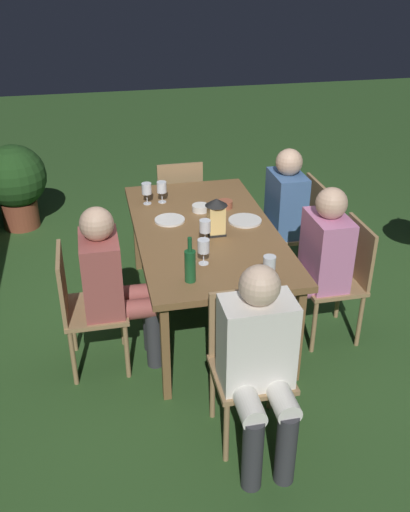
# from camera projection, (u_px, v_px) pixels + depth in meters

# --- Properties ---
(ground_plane) EXTENTS (16.00, 16.00, 0.00)m
(ground_plane) POSITION_uv_depth(u_px,v_px,m) (205.00, 315.00, 4.37)
(ground_plane) COLOR #2D5123
(dining_table) EXTENTS (1.82, 0.98, 0.75)m
(dining_table) POSITION_uv_depth(u_px,v_px,m) (205.00, 235.00, 4.04)
(dining_table) COLOR brown
(dining_table) RESTS_ON ground
(chair_side_left_b) EXTENTS (0.42, 0.40, 0.87)m
(chair_side_left_b) POSITION_uv_depth(u_px,v_px,m) (299.00, 226.00, 4.65)
(chair_side_left_b) COLOR #9E7A51
(chair_side_left_b) RESTS_ON ground
(person_in_blue) EXTENTS (0.38, 0.47, 1.15)m
(person_in_blue) POSITION_uv_depth(u_px,v_px,m) (278.00, 211.00, 4.55)
(person_in_blue) COLOR #426699
(person_in_blue) RESTS_ON ground
(chair_side_right_a) EXTENTS (0.42, 0.40, 0.87)m
(chair_side_right_a) POSITION_uv_depth(u_px,v_px,m) (84.00, 304.00, 3.63)
(chair_side_right_a) COLOR #9E7A51
(chair_side_right_a) RESTS_ON ground
(person_in_rust) EXTENTS (0.38, 0.47, 1.15)m
(person_in_rust) POSITION_uv_depth(u_px,v_px,m) (113.00, 281.00, 3.59)
(person_in_rust) COLOR #9E4C47
(person_in_rust) RESTS_ON ground
(chair_side_left_a) EXTENTS (0.42, 0.40, 0.87)m
(chair_side_left_a) POSITION_uv_depth(u_px,v_px,m) (341.00, 275.00, 3.95)
(chair_side_left_a) COLOR #9E7A51
(chair_side_left_a) RESTS_ON ground
(person_in_pink) EXTENTS (0.38, 0.47, 1.15)m
(person_in_pink) POSITION_uv_depth(u_px,v_px,m) (316.00, 259.00, 3.84)
(person_in_pink) COLOR #C675A3
(person_in_pink) RESTS_ON ground
(chair_head_near) EXTENTS (0.40, 0.42, 0.87)m
(chair_head_near) POSITION_uv_depth(u_px,v_px,m) (248.00, 359.00, 3.15)
(chair_head_near) COLOR #9E7A51
(chair_head_near) RESTS_ON ground
(person_in_cream) EXTENTS (0.48, 0.38, 1.15)m
(person_in_cream) POSITION_uv_depth(u_px,v_px,m) (260.00, 359.00, 2.91)
(person_in_cream) COLOR white
(person_in_cream) RESTS_ON ground
(chair_head_far) EXTENTS (0.40, 0.42, 0.87)m
(chair_head_far) POSITION_uv_depth(u_px,v_px,m) (179.00, 200.00, 5.14)
(chair_head_far) COLOR #9E7A51
(chair_head_far) RESTS_ON ground
(lantern_centerpiece) EXTENTS (0.15, 0.15, 0.27)m
(lantern_centerpiece) POSITION_uv_depth(u_px,v_px,m) (216.00, 214.00, 3.87)
(lantern_centerpiece) COLOR black
(lantern_centerpiece) RESTS_ON dining_table
(green_bottle_on_table) EXTENTS (0.07, 0.07, 0.29)m
(green_bottle_on_table) POSITION_uv_depth(u_px,v_px,m) (190.00, 265.00, 3.33)
(green_bottle_on_table) COLOR #195128
(green_bottle_on_table) RESTS_ON dining_table
(wine_glass_a) EXTENTS (0.08, 0.08, 0.17)m
(wine_glass_a) POSITION_uv_depth(u_px,v_px,m) (205.00, 227.00, 3.76)
(wine_glass_a) COLOR silver
(wine_glass_a) RESTS_ON dining_table
(wine_glass_b) EXTENTS (0.08, 0.08, 0.17)m
(wine_glass_b) POSITION_uv_depth(u_px,v_px,m) (147.00, 190.00, 4.35)
(wine_glass_b) COLOR silver
(wine_glass_b) RESTS_ON dining_table
(wine_glass_c) EXTENTS (0.08, 0.08, 0.17)m
(wine_glass_c) POSITION_uv_depth(u_px,v_px,m) (204.00, 247.00, 3.51)
(wine_glass_c) COLOR silver
(wine_glass_c) RESTS_ON dining_table
(wine_glass_d) EXTENTS (0.08, 0.08, 0.17)m
(wine_glass_d) POSITION_uv_depth(u_px,v_px,m) (162.00, 188.00, 4.38)
(wine_glass_d) COLOR silver
(wine_glass_d) RESTS_ON dining_table
(wine_glass_e) EXTENTS (0.08, 0.08, 0.17)m
(wine_glass_e) POSITION_uv_depth(u_px,v_px,m) (269.00, 264.00, 3.32)
(wine_glass_e) COLOR silver
(wine_glass_e) RESTS_ON dining_table
(plate_a) EXTENTS (0.22, 0.22, 0.01)m
(plate_a) POSITION_uv_depth(u_px,v_px,m) (170.00, 220.00, 4.12)
(plate_a) COLOR white
(plate_a) RESTS_ON dining_table
(plate_b) EXTENTS (0.24, 0.24, 0.01)m
(plate_b) POSITION_uv_depth(u_px,v_px,m) (245.00, 221.00, 4.11)
(plate_b) COLOR silver
(plate_b) RESTS_ON dining_table
(bowl_olives) EXTENTS (0.13, 0.13, 0.05)m
(bowl_olives) POSITION_uv_depth(u_px,v_px,m) (200.00, 208.00, 4.27)
(bowl_olives) COLOR silver
(bowl_olives) RESTS_ON dining_table
(bowl_bread) EXTENTS (0.12, 0.12, 0.06)m
(bowl_bread) POSITION_uv_depth(u_px,v_px,m) (225.00, 204.00, 4.33)
(bowl_bread) COLOR #9E5138
(bowl_bread) RESTS_ON dining_table
(potted_plant_by_hedge) EXTENTS (0.62, 0.62, 0.85)m
(potted_plant_by_hedge) POSITION_uv_depth(u_px,v_px,m) (15.00, 181.00, 5.54)
(potted_plant_by_hedge) COLOR brown
(potted_plant_by_hedge) RESTS_ON ground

